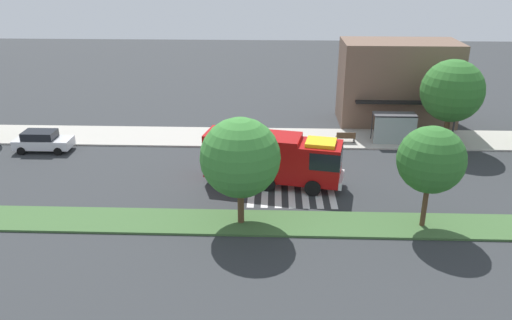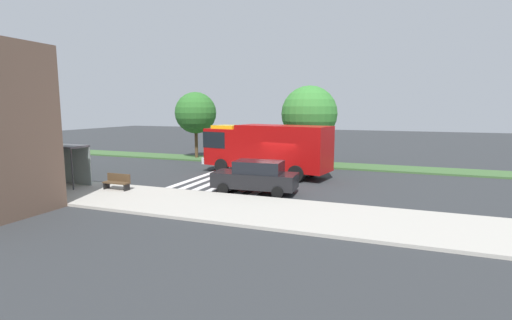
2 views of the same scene
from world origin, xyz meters
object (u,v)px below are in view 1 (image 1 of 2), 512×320
Objects in this scene: bench_near_shelter at (346,137)px; median_tree_west at (431,160)px; parked_car_mid at (256,143)px; bus_stop_shelter at (395,123)px; street_lamp at (457,107)px; fire_truck at (276,157)px; parked_car_west at (43,141)px; median_tree_far_west at (240,158)px; sidewalk_tree_west at (452,91)px.

median_tree_west is (2.78, -13.94, 3.74)m from bench_near_shelter.
bus_stop_shelter is (11.54, 2.56, 0.95)m from parked_car_mid.
street_lamp is at bearing -9.38° from bus_stop_shelter.
parked_car_west is (-19.00, 5.67, -1.15)m from fire_truck.
fire_truck is 6.17× the size of bench_near_shelter.
median_tree_far_west reaches higher than fire_truck.
fire_truck is 10.24m from bench_near_shelter.
bus_stop_shelter is at bearing 49.28° from median_tree_far_west.
sidewalk_tree_west reaches higher than parked_car_west.
bus_stop_shelter is at bearing 85.00° from median_tree_west.
fire_truck is 19.86m from parked_car_west.
bus_stop_shelter is 2.19× the size of bench_near_shelter.
street_lamp is at bearing -5.15° from bench_near_shelter.
median_tree_far_west reaches higher than median_tree_west.
parked_car_west is 33.65m from street_lamp.
bench_near_shelter is at bearing 5.81° from parked_car_west.
parked_car_west is 25.05m from bench_near_shelter.
street_lamp reaches higher than fire_truck.
street_lamp reaches higher than parked_car_west.
median_tree_west is (10.77, 0.00, 0.03)m from median_tree_far_west.
median_tree_far_west is (-0.45, -11.37, 3.36)m from parked_car_mid.
parked_car_mid is 7.98m from bench_near_shelter.
bench_near_shelter is 0.25× the size of median_tree_far_west.
fire_truck is at bearing -77.25° from parked_car_mid.
sidewalk_tree_west is at bearing 40.00° from median_tree_far_west.
parked_car_mid is at bearing -173.62° from street_lamp.
parked_car_mid is (-1.63, 5.66, -1.09)m from fire_truck.
bus_stop_shelter is 5.09m from sidewalk_tree_west.
sidewalk_tree_west reaches higher than bench_near_shelter.
bus_stop_shelter is at bearing 50.85° from fire_truck.
parked_car_west is at bearing 157.68° from median_tree_west.
parked_car_west reaches higher than bench_near_shelter.
parked_car_west is 30.13m from median_tree_west.
median_tree_far_west is (-11.99, -13.93, 2.41)m from bus_stop_shelter.
street_lamp is at bearing 38.41° from fire_truck.
sidewalk_tree_west is at bearing 68.29° from median_tree_west.
bus_stop_shelter is at bearing 4.96° from parked_car_west.
fire_truck is 2.82× the size of bus_stop_shelter.
sidewalk_tree_west reaches higher than bus_stop_shelter.
bus_stop_shelter is (9.91, 8.23, -0.14)m from fire_truck.
parked_car_west is at bearing 146.11° from median_tree_far_west.
parked_car_west is 17.37m from parked_car_mid.
parked_car_west is at bearing -174.94° from bus_stop_shelter.
fire_truck is 2.05× the size of parked_car_mid.
sidewalk_tree_west is (33.10, 2.20, 3.90)m from parked_car_west.
street_lamp reaches higher than parked_car_mid.
parked_car_mid is 0.83× the size of street_lamp.
fire_truck reaches higher than parked_car_west.
median_tree_west is at bearing -22.41° from parked_car_west.
median_tree_west is (-5.80, -13.17, 0.75)m from street_lamp.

